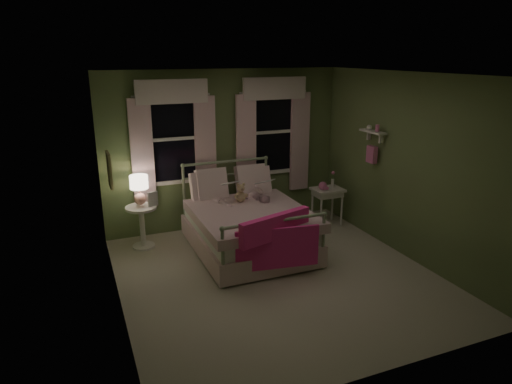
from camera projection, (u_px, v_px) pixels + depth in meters
name	position (u px, v px, depth m)	size (l,w,h in m)	color
room_shell	(279.00, 182.00, 5.67)	(4.20, 4.20, 4.20)	beige
bed	(247.00, 225.00, 6.77)	(1.58, 2.04, 1.18)	white
pink_throw	(276.00, 236.00, 5.80)	(1.09, 0.41, 0.71)	#FF3193
child_left	(220.00, 186.00, 6.89)	(0.24, 0.16, 0.67)	#F7D1DD
child_right	(254.00, 180.00, 7.08)	(0.37, 0.29, 0.76)	#F7D1DD
book_left	(225.00, 187.00, 6.65)	(0.20, 0.27, 0.03)	beige
book_right	(260.00, 186.00, 6.87)	(0.20, 0.27, 0.02)	beige
teddy_bear	(241.00, 194.00, 6.88)	(0.22, 0.18, 0.30)	tan
nightstand_left	(142.00, 221.00, 6.84)	(0.46, 0.46, 0.65)	white
table_lamp	(139.00, 187.00, 6.68)	(0.27, 0.27, 0.45)	#F9A493
book_nightstand	(148.00, 207.00, 6.73)	(0.16, 0.22, 0.02)	beige
nightstand_right	(327.00, 194.00, 7.70)	(0.50, 0.40, 0.64)	white
pink_toy	(323.00, 186.00, 7.61)	(0.14, 0.18, 0.14)	pink
bud_vase	(333.00, 179.00, 7.72)	(0.06, 0.06, 0.28)	white
window_left	(174.00, 135.00, 7.06)	(1.34, 0.13, 1.96)	black
window_right	(273.00, 128.00, 7.68)	(1.34, 0.13, 1.96)	black
wall_shelf	(372.00, 143.00, 6.92)	(0.15, 0.50, 0.60)	white
framed_picture	(110.00, 170.00, 5.43)	(0.03, 0.32, 0.42)	beige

